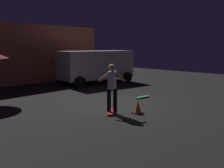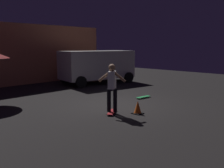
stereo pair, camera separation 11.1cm
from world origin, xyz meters
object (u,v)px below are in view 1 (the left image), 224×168
object	(u,v)px
parked_van	(96,65)
skater	(112,84)
skateboard_ridden	(112,112)
traffic_cone	(138,108)
skateboard_spare	(143,97)

from	to	relation	value
parked_van	skater	distance (m)	7.31
skateboard_ridden	traffic_cone	world-z (taller)	traffic_cone
skateboard_spare	traffic_cone	size ratio (longest dim) A/B	1.73
skateboard_ridden	skateboard_spare	bearing A→B (deg)	15.09
parked_van	skater	size ratio (longest dim) A/B	2.91
skateboard_ridden	skateboard_spare	distance (m)	2.96
parked_van	skateboard_spare	distance (m)	5.32
parked_van	traffic_cone	bearing A→B (deg)	-122.21
skateboard_spare	skater	bearing A→B (deg)	-164.91
parked_van	traffic_cone	distance (m)	7.55
skateboard_spare	parked_van	bearing A→B (deg)	70.43
parked_van	skateboard_ridden	size ratio (longest dim) A/B	6.30
skateboard_ridden	traffic_cone	distance (m)	0.91
parked_van	traffic_cone	xyz separation A→B (m)	(-3.99, -6.33, -0.95)
skateboard_ridden	skateboard_spare	size ratio (longest dim) A/B	0.97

